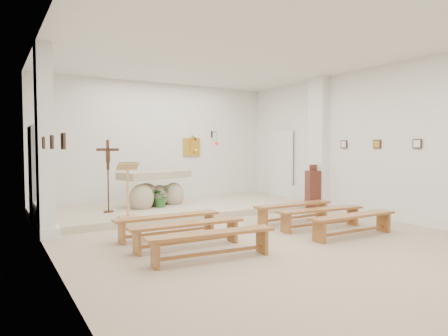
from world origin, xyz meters
TOP-DOWN VIEW (x-y plane):
  - ground at (0.00, 0.00)m, footprint 7.00×10.00m
  - wall_left at (-3.49, 0.00)m, footprint 0.02×10.00m
  - wall_right at (3.49, 0.00)m, footprint 0.02×10.00m
  - wall_back at (0.00, 4.99)m, footprint 7.00×0.02m
  - ceiling at (0.00, 0.00)m, footprint 7.00×10.00m
  - sanctuary_platform at (0.00, 3.50)m, footprint 6.98×3.00m
  - pilaster_left at (-3.37, 2.00)m, footprint 0.26×0.55m
  - pilaster_right at (3.37, 2.00)m, footprint 0.26×0.55m
  - gold_wall_relief at (1.05, 4.96)m, footprint 0.55×0.04m
  - sanctuary_lamp at (1.75, 4.71)m, footprint 0.11×0.36m
  - station_frame_left_front at (-3.47, -0.80)m, footprint 0.03×0.20m
  - station_frame_left_mid at (-3.47, 0.20)m, footprint 0.03×0.20m
  - station_frame_left_rear at (-3.47, 1.20)m, footprint 0.03×0.20m
  - station_frame_right_front at (3.47, -0.80)m, footprint 0.03×0.20m
  - station_frame_right_mid at (3.47, 0.20)m, footprint 0.03×0.20m
  - station_frame_right_rear at (3.47, 1.20)m, footprint 0.03×0.20m
  - radiator_left at (-3.43, 2.70)m, footprint 0.10×0.85m
  - radiator_right at (3.43, 2.70)m, footprint 0.10×0.85m
  - altar at (-0.61, 3.72)m, footprint 2.01×1.28m
  - lectern at (-1.73, 2.33)m, footprint 0.47×0.42m
  - crucifix_stand at (-1.90, 3.29)m, footprint 0.50×0.22m
  - potted_plant at (-0.57, 3.44)m, footprint 0.65×0.62m
  - donation_pedestal at (3.10, 1.90)m, footprint 0.39×0.39m
  - bench_left_front at (-1.48, 0.76)m, footprint 1.98×0.33m
  - bench_right_front at (1.48, 0.76)m, footprint 1.98×0.37m
  - bench_left_second at (-1.48, -0.07)m, footprint 1.98×0.35m
  - bench_right_second at (1.48, -0.07)m, footprint 1.99×0.45m
  - bench_left_third at (-1.48, -0.89)m, footprint 1.99×0.46m
  - bench_right_third at (1.48, -0.89)m, footprint 1.98×0.33m

SIDE VIEW (x-z plane):
  - ground at x=0.00m, z-range 0.00..0.00m
  - sanctuary_platform at x=0.00m, z-range 0.00..0.15m
  - radiator_left at x=-3.43m, z-range 0.01..0.53m
  - radiator_right at x=3.43m, z-range 0.01..0.53m
  - bench_left_front at x=-1.48m, z-range 0.10..0.52m
  - bench_right_front at x=1.48m, z-range 0.10..0.52m
  - bench_left_second at x=-1.48m, z-range 0.10..0.52m
  - bench_right_second at x=1.48m, z-range 0.10..0.52m
  - bench_left_third at x=-1.48m, z-range 0.10..0.52m
  - bench_right_third at x=1.48m, z-range 0.10..0.52m
  - potted_plant at x=-0.57m, z-range 0.15..0.72m
  - altar at x=-0.61m, z-range 0.04..1.00m
  - donation_pedestal at x=3.10m, z-range -0.07..1.12m
  - lectern at x=-1.73m, z-range 0.14..1.36m
  - crucifix_stand at x=-1.90m, z-range 0.28..1.94m
  - gold_wall_relief at x=1.05m, z-range 1.38..1.92m
  - station_frame_left_front at x=-3.47m, z-range 1.62..1.82m
  - station_frame_left_mid at x=-3.47m, z-range 1.62..1.82m
  - station_frame_left_rear at x=-3.47m, z-range 1.62..1.82m
  - station_frame_right_front at x=3.47m, z-range 1.62..1.82m
  - station_frame_right_mid at x=3.47m, z-range 1.62..1.82m
  - station_frame_right_rear at x=3.47m, z-range 1.62..1.82m
  - wall_left at x=-3.49m, z-range 0.00..3.50m
  - wall_right at x=3.49m, z-range 0.00..3.50m
  - wall_back at x=0.00m, z-range 0.00..3.50m
  - pilaster_left at x=-3.37m, z-range 0.00..3.50m
  - pilaster_right at x=3.37m, z-range 0.00..3.50m
  - sanctuary_lamp at x=1.75m, z-range 1.59..2.03m
  - ceiling at x=0.00m, z-range 3.48..3.50m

